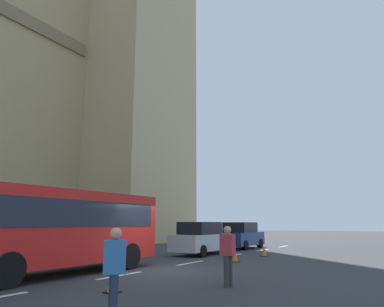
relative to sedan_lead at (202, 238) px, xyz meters
The scene contains 9 objects.
ground_plane 7.22m from the sedan_lead, 165.79° to the right, with size 160.00×160.00×0.00m, color #333335.
lane_centre_marking 6.65m from the sedan_lead, 164.52° to the right, with size 34.40×0.16×0.01m.
sedan_lead is the anchor object (origin of this frame).
sedan_trailing 5.78m from the sedan_lead, ahead, with size 4.40×1.86×1.85m.
traffic_cone_west 11.65m from the sedan_lead, 161.37° to the right, with size 0.36×0.36×0.58m.
traffic_cone_middle 4.19m from the sedan_lead, 127.48° to the right, with size 0.36×0.36×0.58m.
traffic_cone_east 3.61m from the sedan_lead, 74.46° to the right, with size 0.36×0.36×0.58m.
pedestrian_near_cones 14.36m from the sedan_lead, 156.28° to the right, with size 0.44×0.46×1.69m.
pedestrian_by_kerb 10.52m from the sedan_lead, 145.77° to the right, with size 0.36×0.41×1.69m.
Camera 1 is at (-11.17, -8.76, 1.76)m, focal length 32.74 mm.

